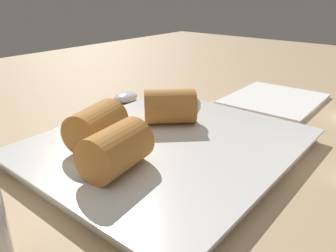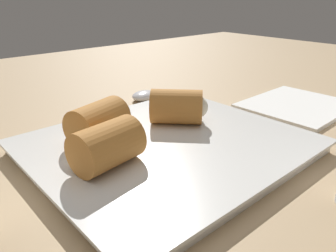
% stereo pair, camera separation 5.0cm
% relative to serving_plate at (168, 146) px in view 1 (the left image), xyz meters
% --- Properties ---
extents(table_surface, '(1.80, 1.40, 0.02)m').
position_rel_serving_plate_xyz_m(table_surface, '(-0.02, 0.02, -0.02)').
color(table_surface, tan).
rests_on(table_surface, ground).
extents(serving_plate, '(0.28, 0.24, 0.01)m').
position_rel_serving_plate_xyz_m(serving_plate, '(0.00, 0.00, 0.00)').
color(serving_plate, silver).
rests_on(serving_plate, table_surface).
extents(roll_front_left, '(0.07, 0.06, 0.04)m').
position_rel_serving_plate_xyz_m(roll_front_left, '(0.05, -0.05, 0.03)').
color(roll_front_left, '#B77533').
rests_on(roll_front_left, serving_plate).
extents(roll_front_right, '(0.07, 0.07, 0.04)m').
position_rel_serving_plate_xyz_m(roll_front_right, '(-0.04, -0.03, 0.03)').
color(roll_front_right, '#B77533').
rests_on(roll_front_right, serving_plate).
extents(roll_back_left, '(0.07, 0.05, 0.04)m').
position_rel_serving_plate_xyz_m(roll_back_left, '(0.07, 0.00, 0.03)').
color(roll_back_left, '#B77533').
rests_on(roll_back_left, serving_plate).
extents(spoon, '(0.18, 0.04, 0.01)m').
position_rel_serving_plate_xyz_m(spoon, '(-0.08, -0.16, -0.00)').
color(spoon, silver).
rests_on(spoon, table_surface).
extents(napkin, '(0.16, 0.13, 0.01)m').
position_rel_serving_plate_xyz_m(napkin, '(-0.25, 0.02, -0.00)').
color(napkin, white).
rests_on(napkin, table_surface).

